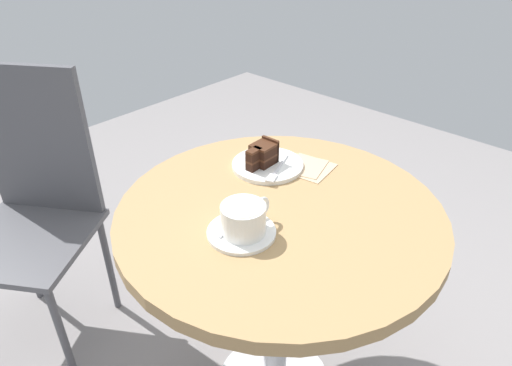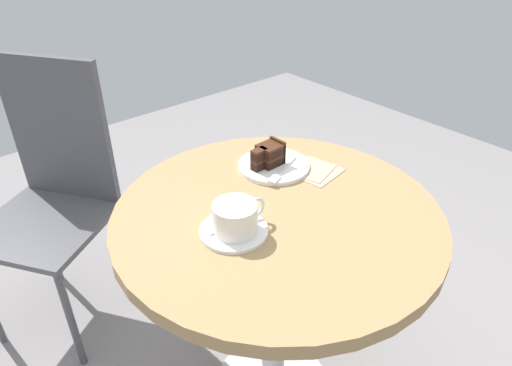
% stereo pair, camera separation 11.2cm
% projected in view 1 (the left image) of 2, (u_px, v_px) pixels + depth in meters
% --- Properties ---
extents(cafe_table, '(0.79, 0.79, 0.69)m').
position_uv_depth(cafe_table, '(279.00, 244.00, 1.16)').
color(cafe_table, '#A37F51').
rests_on(cafe_table, ground).
extents(saucer, '(0.15, 0.15, 0.01)m').
position_uv_depth(saucer, '(242.00, 232.00, 1.01)').
color(saucer, white).
rests_on(saucer, cafe_table).
extents(coffee_cup, '(0.13, 0.10, 0.07)m').
position_uv_depth(coffee_cup, '(244.00, 218.00, 0.99)').
color(coffee_cup, white).
rests_on(coffee_cup, saucer).
extents(teaspoon, '(0.09, 0.05, 0.00)m').
position_uv_depth(teaspoon, '(230.00, 221.00, 1.03)').
color(teaspoon, silver).
rests_on(teaspoon, saucer).
extents(cake_plate, '(0.20, 0.20, 0.01)m').
position_uv_depth(cake_plate, '(268.00, 165.00, 1.26)').
color(cake_plate, white).
rests_on(cake_plate, cafe_table).
extents(cake_slice, '(0.10, 0.06, 0.06)m').
position_uv_depth(cake_slice, '(262.00, 154.00, 1.24)').
color(cake_slice, black).
rests_on(cake_slice, cake_plate).
extents(fork, '(0.15, 0.07, 0.00)m').
position_uv_depth(fork, '(276.00, 171.00, 1.22)').
color(fork, silver).
rests_on(fork, cake_plate).
extents(napkin, '(0.14, 0.16, 0.00)m').
position_uv_depth(napkin, '(306.00, 167.00, 1.26)').
color(napkin, tan).
rests_on(napkin, cafe_table).
extents(cafe_chair, '(0.53, 0.53, 0.93)m').
position_uv_depth(cafe_chair, '(33.00, 195.00, 1.43)').
color(cafe_chair, '#4C4C51').
rests_on(cafe_chair, ground).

